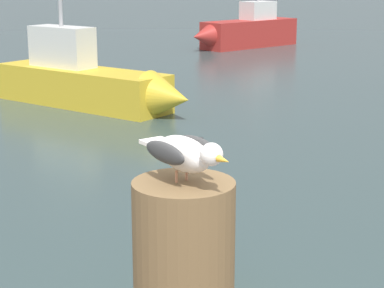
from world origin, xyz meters
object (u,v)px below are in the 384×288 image
channel_buoy (200,242)px  seagull (185,153)px  boat_yellow (92,82)px  boat_red (244,31)px

channel_buoy → seagull: bearing=-85.8°
seagull → boat_yellow: size_ratio=0.08×
boat_yellow → channel_buoy: (2.70, -7.59, -0.00)m
seagull → channel_buoy: seagull is taller
boat_red → channel_buoy: 18.06m
channel_buoy → boat_red: bearing=90.3°
seagull → boat_red: boat_red is taller
boat_red → channel_buoy: (0.11, -18.06, -0.07)m
boat_yellow → boat_red: boat_red is taller
seagull → boat_red: (-0.34, 21.24, -1.52)m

